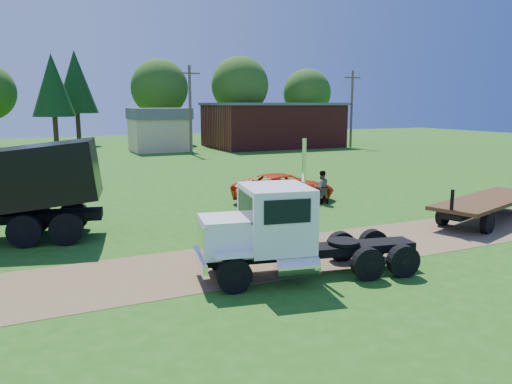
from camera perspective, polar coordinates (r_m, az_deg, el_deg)
name	(u,v)px	position (r m, az deg, el deg)	size (l,w,h in m)	color
ground	(331,249)	(18.31, 8.52, -6.46)	(140.00, 140.00, 0.00)	#235613
dirt_track	(331,249)	(18.31, 8.52, -6.44)	(120.00, 4.20, 0.01)	brown
white_semi_tractor	(279,231)	(14.94, 2.59, -4.53)	(7.01, 3.40, 4.14)	black
orange_pickup	(285,188)	(26.50, 3.29, 0.49)	(2.57, 5.57, 1.55)	red
flatbed_trailer	(488,204)	(24.47, 24.94, -1.22)	(7.46, 4.25, 1.83)	#3D1F13
spectator_b	(321,187)	(26.21, 7.49, 0.54)	(0.85, 0.66, 1.75)	#999999
brick_building	(273,125)	(61.30, 1.90, 7.70)	(15.40, 10.40, 5.30)	maroon
tan_shed	(159,129)	(56.36, -10.99, 7.08)	(6.20, 5.40, 4.70)	tan
utility_poles	(190,108)	(52.04, -7.53, 9.47)	(42.20, 0.28, 9.00)	brown
tree_row	(125,87)	(64.73, -14.75, 11.54)	(55.79, 14.08, 11.63)	#312314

